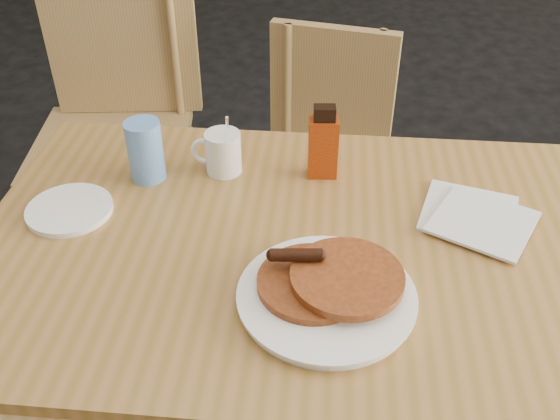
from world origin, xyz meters
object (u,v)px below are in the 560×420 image
object	(u,v)px
chair_wall_extra	(117,97)
chair_main_far	(327,146)
main_table	(292,257)
coffee_mug	(222,152)
blue_tumbler	(145,151)
pancake_plate	(327,291)
syrup_bottle	(323,144)

from	to	relation	value
chair_wall_extra	chair_main_far	bearing A→B (deg)	-11.25
main_table	chair_main_far	bearing A→B (deg)	89.18
coffee_mug	blue_tumbler	size ratio (longest dim) A/B	1.10
chair_wall_extra	blue_tumbler	xyz separation A→B (m)	(0.32, -0.61, 0.21)
chair_main_far	blue_tumbler	size ratio (longest dim) A/B	6.51
pancake_plate	syrup_bottle	bearing A→B (deg)	96.66
main_table	coffee_mug	xyz separation A→B (m)	(-0.18, 0.21, 0.09)
syrup_bottle	coffee_mug	bearing A→B (deg)	176.15
pancake_plate	coffee_mug	bearing A→B (deg)	125.82
chair_main_far	pancake_plate	bearing A→B (deg)	-77.39
coffee_mug	blue_tumbler	bearing A→B (deg)	-150.09
main_table	syrup_bottle	world-z (taller)	syrup_bottle
chair_wall_extra	syrup_bottle	bearing A→B (deg)	-49.04
chair_main_far	pancake_plate	distance (m)	0.94
chair_wall_extra	syrup_bottle	world-z (taller)	chair_wall_extra
main_table	coffee_mug	size ratio (longest dim) A/B	8.89
main_table	coffee_mug	distance (m)	0.29
blue_tumbler	syrup_bottle	bearing A→B (deg)	9.78
pancake_plate	coffee_mug	xyz separation A→B (m)	(-0.25, 0.35, 0.03)
chair_main_far	chair_wall_extra	bearing A→B (deg)	-172.61
coffee_mug	syrup_bottle	world-z (taller)	syrup_bottle
pancake_plate	chair_main_far	bearing A→B (deg)	94.19
blue_tumbler	chair_wall_extra	bearing A→B (deg)	117.71
pancake_plate	coffee_mug	world-z (taller)	coffee_mug
coffee_mug	pancake_plate	bearing A→B (deg)	-41.60
syrup_bottle	pancake_plate	bearing A→B (deg)	-91.39
pancake_plate	blue_tumbler	xyz separation A→B (m)	(-0.40, 0.30, 0.05)
coffee_mug	syrup_bottle	bearing A→B (deg)	16.78
chair_wall_extra	blue_tumbler	size ratio (longest dim) A/B	7.88
chair_main_far	coffee_mug	distance (m)	0.65
main_table	chair_wall_extra	world-z (taller)	chair_wall_extra
chair_wall_extra	pancake_plate	xyz separation A→B (m)	(0.72, -0.91, 0.16)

